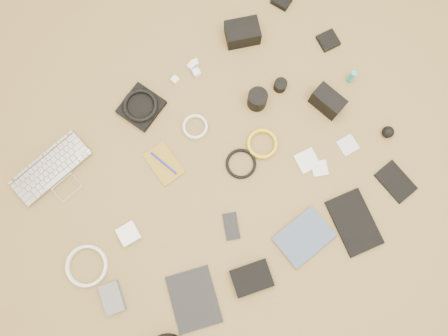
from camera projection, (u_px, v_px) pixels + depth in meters
room_shell at (223, 2)px, 0.51m from camera, size 4.04×4.04×2.58m
laptop at (59, 177)px, 1.73m from camera, size 0.35×0.27×0.03m
headphone_pouch at (141, 107)px, 1.78m from camera, size 0.20×0.19×0.03m
headphones at (140, 105)px, 1.76m from camera, size 0.18×0.18×0.02m
charger_a at (175, 80)px, 1.80m from camera, size 0.03×0.03×0.03m
charger_b at (195, 63)px, 1.82m from camera, size 0.03×0.03×0.02m
charger_c at (191, 66)px, 1.82m from camera, size 0.03×0.03×0.02m
charger_d at (197, 73)px, 1.81m from camera, size 0.03×0.03×0.03m
dslr_camera at (242, 33)px, 1.81m from camera, size 0.17×0.14×0.08m
lens_pouch at (282, 0)px, 1.87m from camera, size 0.09×0.10×0.03m
notebook_olive at (164, 164)px, 1.75m from camera, size 0.11×0.16×0.01m
pen_blue at (164, 163)px, 1.74m from camera, size 0.05×0.13×0.01m
cable_white_a at (195, 127)px, 1.77m from camera, size 0.13×0.13×0.01m
lens_a at (257, 99)px, 1.76m from camera, size 0.09×0.09×0.09m
lens_b at (280, 85)px, 1.79m from camera, size 0.06×0.06×0.05m
card_reader at (328, 41)px, 1.84m from camera, size 0.09×0.09×0.02m
power_brick at (129, 234)px, 1.69m from camera, size 0.08×0.08×0.03m
cable_white_b at (87, 266)px, 1.67m from camera, size 0.17×0.17×0.01m
cable_black at (241, 164)px, 1.75m from camera, size 0.15×0.15×0.01m
cable_yellow at (262, 144)px, 1.76m from camera, size 0.13×0.13×0.01m
flash at (328, 101)px, 1.75m from camera, size 0.10×0.14×0.10m
lens_cleaner at (351, 77)px, 1.78m from camera, size 0.03×0.03×0.08m
battery_charger at (112, 298)px, 1.64m from camera, size 0.10×0.13×0.03m
tablet at (194, 299)px, 1.65m from camera, size 0.23×0.26×0.01m
phone at (231, 226)px, 1.70m from camera, size 0.09×0.12×0.01m
filter_case_left at (307, 161)px, 1.75m from camera, size 0.09×0.09×0.01m
filter_case_mid at (320, 168)px, 1.74m from camera, size 0.08×0.08×0.01m
filter_case_right at (348, 145)px, 1.76m from camera, size 0.07×0.07×0.01m
air_blower at (388, 132)px, 1.75m from camera, size 0.06×0.06×0.05m
drive_case at (252, 278)px, 1.65m from camera, size 0.17×0.14×0.04m
paperback at (317, 253)px, 1.68m from camera, size 0.21×0.17×0.02m
notebook_black_a at (354, 222)px, 1.70m from camera, size 0.19×0.26×0.02m
notebook_black_b at (396, 182)px, 1.73m from camera, size 0.11×0.16×0.01m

